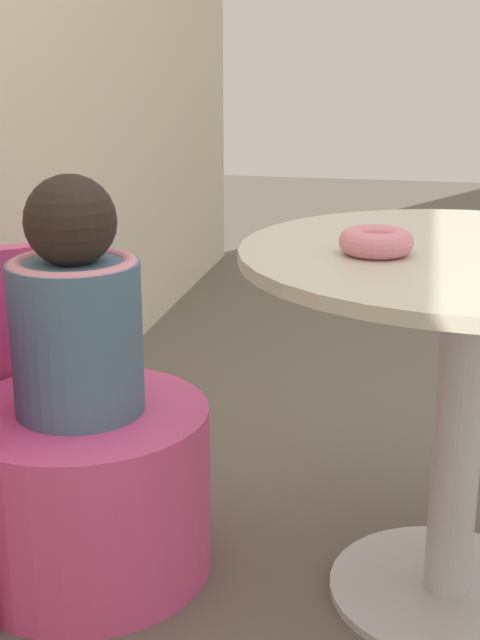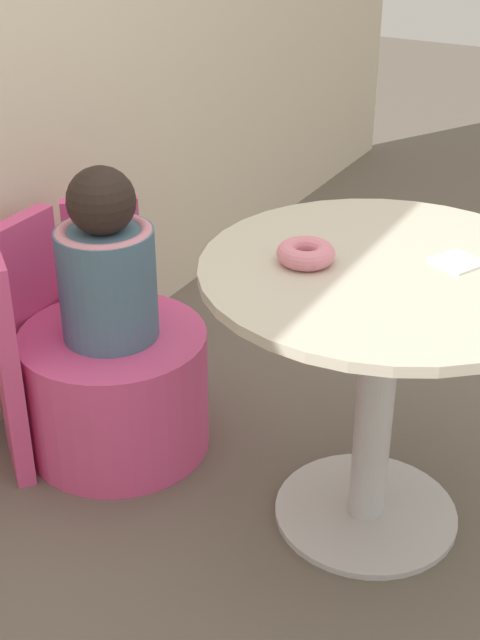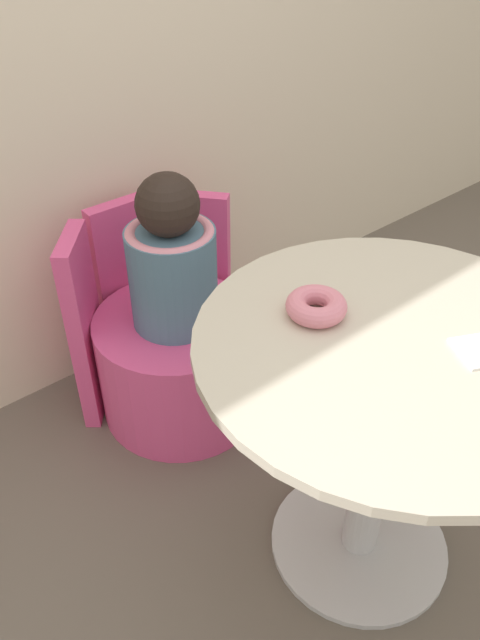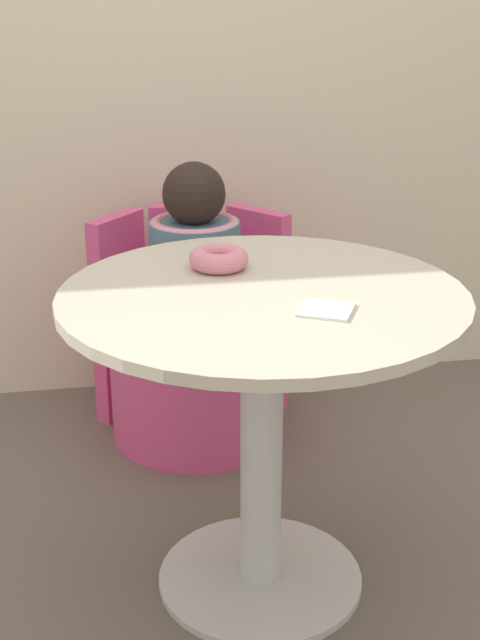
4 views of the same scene
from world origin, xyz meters
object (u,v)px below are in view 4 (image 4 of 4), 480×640
Objects in this scene: round_table at (262,374)px; tub_chair at (197,378)px; donut at (219,259)px; child_figure at (195,254)px.

round_table is 0.83m from tub_chair.
donut is at bearing 111.47° from round_table.
tub_chair is 0.40m from child_figure.
tub_chair is 3.94× the size of donut.
round_table is 0.76m from child_figure.
tub_chair is at bearing 93.58° from child_figure.
donut reaches higher than round_table.
donut is (-0.01, -0.58, 0.56)m from tub_chair.
tub_chair is at bearing 88.61° from donut.
round_table is at bearing -68.53° from donut.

